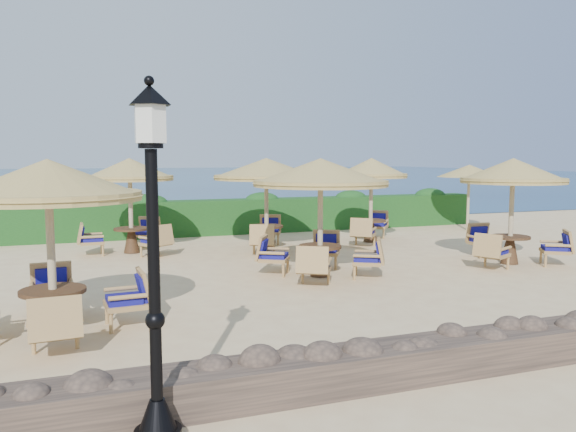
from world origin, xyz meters
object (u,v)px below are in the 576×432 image
at_px(lamp_post, 154,282).
at_px(cafe_set_4, 266,179).
at_px(cafe_set_2, 512,190).
at_px(cafe_set_1, 320,193).
at_px(cafe_set_5, 371,182).
at_px(extra_parasol, 469,171).
at_px(cafe_set_0, 49,216).
at_px(cafe_set_3, 130,188).

relative_size(lamp_post, cafe_set_4, 1.08).
distance_m(lamp_post, cafe_set_2, 11.26).
height_order(cafe_set_1, cafe_set_5, same).
height_order(lamp_post, cafe_set_1, lamp_post).
distance_m(extra_parasol, cafe_set_4, 8.46).
distance_m(cafe_set_1, cafe_set_4, 3.94).
bearing_deg(extra_parasol, cafe_set_0, -149.26).
distance_m(cafe_set_3, cafe_set_5, 7.30).
relative_size(cafe_set_0, cafe_set_5, 1.07).
bearing_deg(cafe_set_5, cafe_set_4, -175.07).
height_order(cafe_set_2, cafe_set_4, same).
relative_size(cafe_set_0, cafe_set_3, 1.03).
bearing_deg(cafe_set_4, extra_parasol, 11.46).
bearing_deg(cafe_set_4, cafe_set_0, -129.87).
bearing_deg(extra_parasol, cafe_set_3, -175.41).
bearing_deg(cafe_set_5, cafe_set_2, -70.72).
relative_size(cafe_set_4, cafe_set_5, 1.15).
height_order(extra_parasol, cafe_set_1, cafe_set_1).
distance_m(cafe_set_0, cafe_set_4, 8.42).
bearing_deg(lamp_post, cafe_set_1, 55.85).
height_order(cafe_set_1, cafe_set_2, same).
distance_m(lamp_post, extra_parasol, 17.41).
distance_m(lamp_post, cafe_set_5, 13.22).
bearing_deg(lamp_post, extra_parasol, 43.60).
height_order(lamp_post, cafe_set_5, lamp_post).
distance_m(lamp_post, cafe_set_0, 4.02).
relative_size(extra_parasol, cafe_set_2, 0.87).
bearing_deg(cafe_set_4, cafe_set_5, 4.93).
xyz_separation_m(cafe_set_2, cafe_set_5, (-1.56, 4.47, 0.03)).
relative_size(cafe_set_0, cafe_set_2, 1.03).
bearing_deg(cafe_set_0, cafe_set_4, 50.13).
distance_m(cafe_set_0, cafe_set_1, 5.98).
bearing_deg(cafe_set_2, lamp_post, -146.82).
bearing_deg(cafe_set_3, lamp_post, -92.93).
distance_m(cafe_set_2, cafe_set_5, 4.73).
height_order(cafe_set_0, cafe_set_5, same).
relative_size(lamp_post, cafe_set_5, 1.25).
xyz_separation_m(extra_parasol, cafe_set_3, (-12.03, -0.97, -0.35)).
bearing_deg(cafe_set_5, lamp_post, -126.48).
bearing_deg(cafe_set_2, cafe_set_5, 109.28).
distance_m(cafe_set_1, cafe_set_3, 5.98).
relative_size(lamp_post, cafe_set_3, 1.19).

